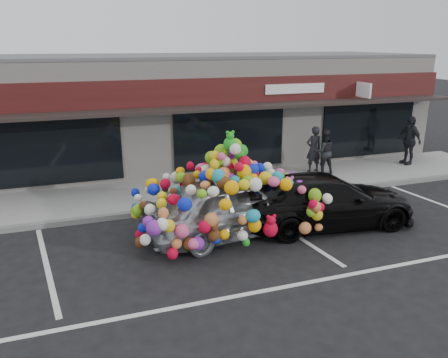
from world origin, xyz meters
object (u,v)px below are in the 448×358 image
object	(u,v)px
toy_car	(231,199)
pedestrian_a	(314,149)
pedestrian_c	(409,140)
pedestrian_b	(324,152)
black_sedan	(326,200)

from	to	relation	value
toy_car	pedestrian_a	bearing A→B (deg)	-58.72
pedestrian_c	pedestrian_a	bearing A→B (deg)	-97.32
pedestrian_a	pedestrian_b	distance (m)	0.38
pedestrian_c	pedestrian_b	bearing A→B (deg)	-93.31
toy_car	pedestrian_c	size ratio (longest dim) A/B	2.65
black_sedan	pedestrian_b	distance (m)	4.56
toy_car	pedestrian_a	world-z (taller)	toy_car
black_sedan	pedestrian_a	xyz separation A→B (m)	(2.03, 4.23, 0.30)
toy_car	pedestrian_c	world-z (taller)	toy_car
pedestrian_a	pedestrian_b	size ratio (longest dim) A/B	1.05
toy_car	black_sedan	xyz separation A→B (m)	(2.63, -0.27, -0.25)
pedestrian_c	toy_car	bearing A→B (deg)	-70.94
toy_car	pedestrian_a	size ratio (longest dim) A/B	2.96
pedestrian_b	pedestrian_a	bearing A→B (deg)	-42.69
black_sedan	pedestrian_b	world-z (taller)	pedestrian_b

